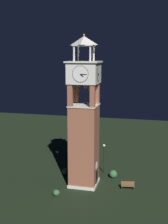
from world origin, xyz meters
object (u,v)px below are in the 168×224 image
Objects in this scene: clock_tower at (84,126)px; trash_bin at (70,170)px; lamp_post at (104,153)px; park_bench at (128,185)px.

trash_bin is at bearing 40.89° from clock_tower.
lamp_post reaches higher than trash_bin.
lamp_post is at bearing -22.45° from clock_tower.
lamp_post reaches higher than park_bench.
park_bench is 6.22m from lamp_post.
clock_tower is at bearing 88.31° from park_bench.
lamp_post is at bearing -76.28° from trash_bin.
lamp_post is 5.09× the size of trash_bin.
lamp_post is (4.40, 3.74, 2.32)m from park_bench.
park_bench is at bearing -111.93° from trash_bin.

